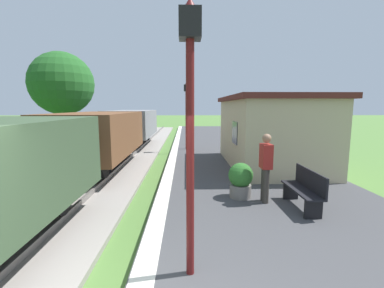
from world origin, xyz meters
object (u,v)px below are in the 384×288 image
(potted_planter, at_px, (241,180))
(bench_near_hut, at_px, (305,189))
(freight_train, at_px, (99,138))
(lamp_post_near, at_px, (190,92))
(station_hut, at_px, (269,131))
(person_waiting, at_px, (266,165))
(tree_field_left, at_px, (62,84))
(lamp_post_far, at_px, (186,103))

(potted_planter, bearing_deg, bench_near_hut, -30.26)
(freight_train, distance_m, lamp_post_near, 7.84)
(station_hut, relative_size, person_waiting, 3.39)
(person_waiting, xyz_separation_m, lamp_post_near, (-1.91, -2.80, 1.62))
(station_hut, relative_size, tree_field_left, 0.98)
(lamp_post_far, bearing_deg, station_hut, -51.38)
(freight_train, bearing_deg, person_waiting, -37.29)
(lamp_post_far, bearing_deg, potted_planter, -80.31)
(bench_near_hut, xyz_separation_m, tree_field_left, (-10.33, 10.77, 3.28))
(station_hut, bearing_deg, bench_near_hut, -97.61)
(potted_planter, xyz_separation_m, tree_field_left, (-9.00, 9.99, 3.28))
(lamp_post_far, bearing_deg, person_waiting, -77.20)
(person_waiting, bearing_deg, lamp_post_near, 55.43)
(bench_near_hut, xyz_separation_m, person_waiting, (-0.80, 0.43, 0.46))
(lamp_post_near, relative_size, lamp_post_far, 1.00)
(freight_train, height_order, lamp_post_far, lamp_post_far)
(tree_field_left, bearing_deg, freight_train, -56.36)
(bench_near_hut, distance_m, potted_planter, 1.55)
(person_waiting, bearing_deg, freight_train, -37.55)
(freight_train, bearing_deg, potted_planter, -37.71)
(bench_near_hut, distance_m, lamp_post_near, 4.16)
(person_waiting, height_order, lamp_post_near, lamp_post_near)
(lamp_post_near, xyz_separation_m, lamp_post_far, (0.00, 11.20, 0.00))
(potted_planter, height_order, lamp_post_far, lamp_post_far)
(person_waiting, xyz_separation_m, lamp_post_far, (-1.91, 8.40, 1.62))
(potted_planter, height_order, tree_field_left, tree_field_left)
(bench_near_hut, relative_size, tree_field_left, 0.25)
(potted_planter, distance_m, lamp_post_far, 8.43)
(station_hut, distance_m, person_waiting, 4.49)
(potted_planter, height_order, lamp_post_near, lamp_post_near)
(station_hut, xyz_separation_m, potted_planter, (-1.96, -3.88, -0.93))
(freight_train, bearing_deg, lamp_post_near, -63.29)
(lamp_post_near, bearing_deg, station_hut, 64.63)
(station_hut, distance_m, lamp_post_far, 5.46)
(station_hut, xyz_separation_m, bench_near_hut, (-0.62, -4.66, -0.93))
(potted_planter, distance_m, lamp_post_near, 4.01)
(lamp_post_far, xyz_separation_m, tree_field_left, (-7.62, 1.94, 1.20))
(person_waiting, bearing_deg, station_hut, -108.86)
(tree_field_left, bearing_deg, lamp_post_near, -59.87)
(freight_train, distance_m, lamp_post_far, 5.71)
(potted_planter, relative_size, lamp_post_far, 0.25)
(freight_train, relative_size, potted_planter, 21.18)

